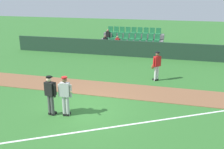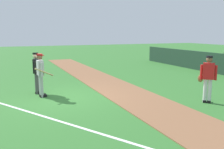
% 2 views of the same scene
% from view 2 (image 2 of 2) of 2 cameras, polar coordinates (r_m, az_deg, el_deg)
% --- Properties ---
extents(ground_plane, '(80.00, 80.00, 0.00)m').
position_cam_2_polar(ground_plane, '(10.24, -11.07, -5.23)').
color(ground_plane, '#33702D').
extents(infield_dirt_path, '(28.00, 2.13, 0.03)m').
position_cam_2_polar(infield_dirt_path, '(11.06, 2.43, -3.86)').
color(infield_dirt_path, brown).
rests_on(infield_dirt_path, ground).
extents(foul_line_chalk, '(10.36, 6.22, 0.01)m').
position_cam_2_polar(foul_line_chalk, '(7.34, -9.91, -11.18)').
color(foul_line_chalk, white).
rests_on(foul_line_chalk, ground).
extents(batter_grey_jersey, '(0.71, 0.76, 1.76)m').
position_cam_2_polar(batter_grey_jersey, '(10.37, -16.09, 0.22)').
color(batter_grey_jersey, '#B2B2B2').
rests_on(batter_grey_jersey, ground).
extents(umpire_home_plate, '(0.58, 0.37, 1.76)m').
position_cam_2_polar(umpire_home_plate, '(10.99, -16.93, 0.87)').
color(umpire_home_plate, '#4C4C4C').
rests_on(umpire_home_plate, ground).
extents(runner_red_jersey, '(0.56, 0.50, 1.76)m').
position_cam_2_polar(runner_red_jersey, '(9.79, 21.17, -0.63)').
color(runner_red_jersey, silver).
rests_on(runner_red_jersey, ground).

